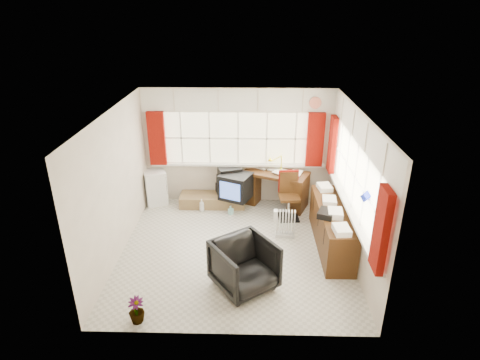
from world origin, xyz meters
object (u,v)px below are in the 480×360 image
(office_chair, at_px, (244,265))
(task_chair, at_px, (289,193))
(desk_lamp, at_px, (281,160))
(mini_fridge, at_px, (155,187))
(crt_tv, at_px, (236,186))
(desk, at_px, (276,187))
(credenza, at_px, (332,226))
(radiator, at_px, (285,226))
(tv_bench, at_px, (213,200))

(office_chair, bearing_deg, task_chair, 34.53)
(desk_lamp, distance_m, mini_fridge, 2.79)
(office_chair, distance_m, crt_tv, 2.61)
(desk, xyz_separation_m, task_chair, (0.23, -0.51, 0.09))
(credenza, bearing_deg, desk, 119.72)
(radiator, height_order, tv_bench, radiator)
(desk_lamp, distance_m, tv_bench, 1.72)
(office_chair, relative_size, credenza, 0.43)
(radiator, height_order, crt_tv, crt_tv)
(desk, bearing_deg, credenza, -60.28)
(desk, distance_m, tv_bench, 1.40)
(radiator, relative_size, credenza, 0.27)
(desk, bearing_deg, desk_lamp, -0.33)
(mini_fridge, bearing_deg, desk_lamp, -0.01)
(task_chair, relative_size, tv_bench, 0.70)
(desk_lamp, distance_m, task_chair, 0.74)
(credenza, bearing_deg, tv_bench, 146.30)
(task_chair, bearing_deg, mini_fridge, 169.83)
(desk_lamp, relative_size, office_chair, 0.45)
(desk_lamp, distance_m, radiator, 1.55)
(tv_bench, bearing_deg, mini_fridge, 176.34)
(desk, relative_size, mini_fridge, 1.96)
(credenza, height_order, tv_bench, credenza)
(crt_tv, bearing_deg, office_chair, -85.13)
(desk, height_order, task_chair, task_chair)
(desk_lamp, relative_size, mini_fridge, 0.51)
(radiator, xyz_separation_m, tv_bench, (-1.48, 1.24, -0.10))
(mini_fridge, bearing_deg, task_chair, -10.17)
(tv_bench, height_order, mini_fridge, mini_fridge)
(crt_tv, bearing_deg, radiator, -48.95)
(office_chair, relative_size, mini_fridge, 1.14)
(radiator, distance_m, crt_tv, 1.51)
(crt_tv, bearing_deg, credenza, -38.16)
(desk_lamp, bearing_deg, radiator, -89.16)
(radiator, relative_size, mini_fridge, 0.72)
(desk, bearing_deg, radiator, -85.03)
(task_chair, bearing_deg, radiator, -97.92)
(credenza, xyz_separation_m, mini_fridge, (-3.53, 1.60, -0.01))
(desk, bearing_deg, tv_bench, -176.65)
(task_chair, relative_size, credenza, 0.49)
(desk_lamp, height_order, mini_fridge, desk_lamp)
(office_chair, height_order, credenza, credenza)
(task_chair, distance_m, radiator, 0.87)
(desk, xyz_separation_m, tv_bench, (-1.37, -0.08, -0.30))
(desk, height_order, credenza, credenza)
(office_chair, height_order, radiator, office_chair)
(desk, height_order, tv_bench, desk)
(desk, height_order, mini_fridge, desk)
(crt_tv, relative_size, mini_fridge, 1.02)
(desk_lamp, xyz_separation_m, tv_bench, (-1.46, -0.08, -0.91))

